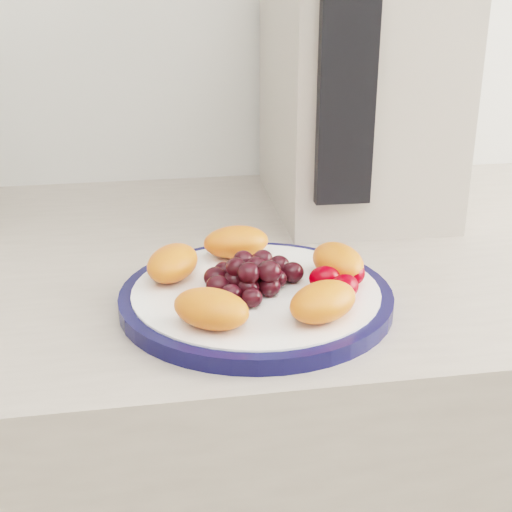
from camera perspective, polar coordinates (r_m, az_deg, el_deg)
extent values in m
cylinder|color=#0E103B|center=(0.67, 0.00, -3.39)|extent=(0.25, 0.25, 0.01)
cylinder|color=white|center=(0.67, 0.00, -3.31)|extent=(0.23, 0.23, 0.02)
cube|color=#B0A598|center=(0.93, 8.02, 14.71)|extent=(0.21, 0.29, 0.36)
cube|color=black|center=(0.78, 7.26, 13.71)|extent=(0.06, 0.02, 0.27)
ellipsoid|color=#FF5320|center=(0.69, 6.57, -0.45)|extent=(0.05, 0.07, 0.03)
ellipsoid|color=#FF5320|center=(0.73, -1.60, 1.14)|extent=(0.07, 0.05, 0.03)
ellipsoid|color=#FF5320|center=(0.68, -6.69, -0.55)|extent=(0.07, 0.08, 0.03)
ellipsoid|color=#FF5320|center=(0.59, -3.60, -4.23)|extent=(0.08, 0.08, 0.03)
ellipsoid|color=#FF5320|center=(0.60, 5.39, -3.65)|extent=(0.08, 0.07, 0.03)
ellipsoid|color=black|center=(0.66, 0.00, -1.84)|extent=(0.02, 0.02, 0.02)
ellipsoid|color=black|center=(0.66, 1.67, -1.82)|extent=(0.02, 0.02, 0.02)
ellipsoid|color=black|center=(0.68, 0.57, -1.31)|extent=(0.02, 0.02, 0.02)
ellipsoid|color=black|center=(0.67, -1.07, -1.42)|extent=(0.02, 0.02, 0.02)
ellipsoid|color=black|center=(0.66, -1.69, -1.95)|extent=(0.02, 0.02, 0.02)
ellipsoid|color=black|center=(0.64, -0.61, -2.55)|extent=(0.02, 0.02, 0.02)
ellipsoid|color=black|center=(0.65, 1.11, -2.45)|extent=(0.02, 0.02, 0.02)
ellipsoid|color=black|center=(0.67, 2.94, -1.31)|extent=(0.02, 0.02, 0.02)
ellipsoid|color=black|center=(0.69, 1.83, -0.80)|extent=(0.02, 0.02, 0.02)
ellipsoid|color=black|center=(0.69, 0.29, -0.57)|extent=(0.02, 0.02, 0.02)
ellipsoid|color=black|center=(0.69, -1.32, -0.78)|extent=(0.02, 0.02, 0.02)
ellipsoid|color=black|center=(0.68, -2.62, -1.20)|extent=(0.02, 0.02, 0.02)
ellipsoid|color=black|center=(0.66, -3.28, -1.73)|extent=(0.02, 0.02, 0.02)
ellipsoid|color=black|center=(0.65, -3.08, -2.42)|extent=(0.02, 0.02, 0.02)
ellipsoid|color=black|center=(0.63, -2.00, -3.07)|extent=(0.02, 0.02, 0.02)
ellipsoid|color=black|center=(0.63, -0.32, -3.37)|extent=(0.02, 0.02, 0.02)
ellipsoid|color=black|center=(0.65, 0.00, -0.80)|extent=(0.02, 0.02, 0.02)
ellipsoid|color=black|center=(0.67, 0.55, -0.22)|extent=(0.02, 0.02, 0.02)
ellipsoid|color=black|center=(0.67, -1.02, -0.32)|extent=(0.02, 0.02, 0.02)
ellipsoid|color=black|center=(0.65, -1.61, -0.90)|extent=(0.02, 0.02, 0.02)
ellipsoid|color=black|center=(0.64, -0.58, -1.37)|extent=(0.02, 0.02, 0.02)
ellipsoid|color=black|center=(0.64, 1.06, -1.25)|extent=(0.02, 0.02, 0.02)
ellipsoid|color=#C80008|center=(0.66, 5.54, -1.80)|extent=(0.03, 0.03, 0.02)
ellipsoid|color=#C80008|center=(0.67, 7.51, -1.44)|extent=(0.03, 0.03, 0.02)
ellipsoid|color=#C80008|center=(0.64, 7.04, -2.48)|extent=(0.04, 0.04, 0.02)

